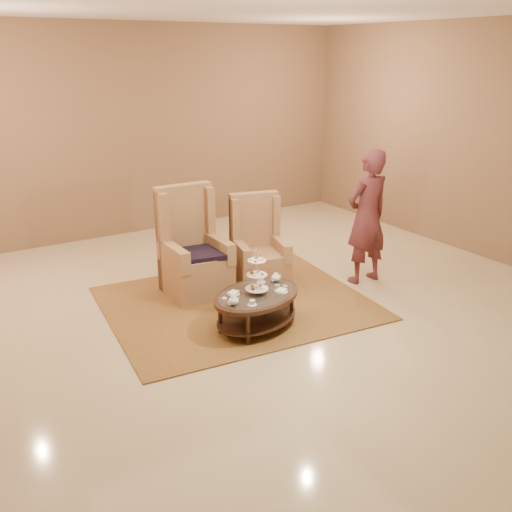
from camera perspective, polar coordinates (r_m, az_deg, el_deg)
ground at (r=7.08m, az=0.71°, el=-5.56°), size 8.00×8.00×0.00m
ceiling at (r=7.08m, az=0.71°, el=-5.56°), size 8.00×8.00×0.02m
wall_back at (r=10.09m, az=-11.80°, el=12.09°), size 8.00×0.04×3.50m
wall_right at (r=9.28m, az=22.48°, el=10.39°), size 0.04×8.00×3.50m
rug at (r=7.29m, az=-1.98°, el=-4.71°), size 3.41×2.93×0.02m
tea_table at (r=6.54m, az=0.07°, el=-4.38°), size 1.34×1.12×0.96m
armchair_left at (r=7.51m, az=-6.34°, el=-0.19°), size 0.77×0.79×1.42m
armchair_right at (r=7.75m, az=0.21°, el=0.08°), size 0.82×0.84×1.25m
person at (r=7.85m, az=11.04°, el=3.85°), size 0.68×0.45×1.85m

